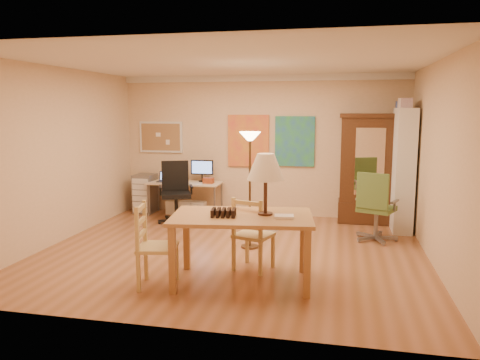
% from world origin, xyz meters
% --- Properties ---
extents(floor, '(5.50, 5.50, 0.00)m').
position_xyz_m(floor, '(0.00, 0.00, 0.00)').
color(floor, brown).
rests_on(floor, ground).
extents(crown_molding, '(5.50, 0.08, 0.12)m').
position_xyz_m(crown_molding, '(0.00, 2.46, 2.64)').
color(crown_molding, white).
rests_on(crown_molding, floor).
extents(corkboard, '(0.90, 0.04, 0.62)m').
position_xyz_m(corkboard, '(-2.05, 2.47, 1.50)').
color(corkboard, '#A3754D').
rests_on(corkboard, floor).
extents(art_panel_left, '(0.80, 0.04, 1.00)m').
position_xyz_m(art_panel_left, '(-0.25, 2.47, 1.45)').
color(art_panel_left, gold).
rests_on(art_panel_left, floor).
extents(art_panel_right, '(0.75, 0.04, 0.95)m').
position_xyz_m(art_panel_right, '(0.65, 2.47, 1.45)').
color(art_panel_right, '#2969A6').
rests_on(art_panel_right, floor).
extents(dining_table, '(1.76, 1.19, 1.55)m').
position_xyz_m(dining_table, '(0.49, -1.16, 0.98)').
color(dining_table, brown).
rests_on(dining_table, floor).
extents(ladder_chair_back, '(0.55, 0.54, 0.96)m').
position_xyz_m(ladder_chair_back, '(0.44, -0.74, 0.45)').
color(ladder_chair_back, tan).
rests_on(ladder_chair_back, floor).
extents(ladder_chair_left, '(0.51, 0.53, 0.98)m').
position_xyz_m(ladder_chair_left, '(-0.57, -1.52, 0.46)').
color(ladder_chair_left, tan).
rests_on(ladder_chair_left, floor).
extents(torchiere_lamp, '(0.31, 0.31, 1.73)m').
position_xyz_m(torchiere_lamp, '(0.21, 0.23, 1.39)').
color(torchiere_lamp, '#422E1A').
rests_on(torchiere_lamp, floor).
extents(computer_desk, '(1.42, 0.62, 1.08)m').
position_xyz_m(computer_desk, '(-1.41, 2.15, 0.39)').
color(computer_desk, beige).
rests_on(computer_desk, floor).
extents(office_chair_black, '(0.68, 0.68, 1.11)m').
position_xyz_m(office_chair_black, '(-1.41, 1.52, 0.30)').
color(office_chair_black, black).
rests_on(office_chair_black, floor).
extents(office_chair_green, '(0.68, 0.68, 1.10)m').
position_xyz_m(office_chair_green, '(2.07, 0.99, 0.29)').
color(office_chair_green, slate).
rests_on(office_chair_green, floor).
extents(drawer_cart, '(0.38, 0.46, 0.77)m').
position_xyz_m(drawer_cart, '(-2.31, 2.18, 0.38)').
color(drawer_cart, slate).
rests_on(drawer_cart, floor).
extents(armoire, '(1.08, 0.51, 1.98)m').
position_xyz_m(armoire, '(2.02, 2.24, 0.86)').
color(armoire, '#341C0E').
rests_on(armoire, floor).
extents(bookshelf, '(0.31, 0.83, 2.08)m').
position_xyz_m(bookshelf, '(2.55, 1.80, 1.03)').
color(bookshelf, white).
rests_on(bookshelf, floor).
extents(wastebin, '(0.29, 0.29, 0.36)m').
position_xyz_m(wastebin, '(0.37, 1.33, 0.18)').
color(wastebin, silver).
rests_on(wastebin, floor).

